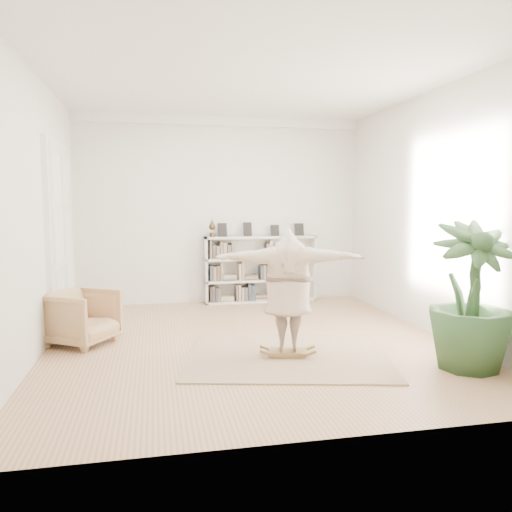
{
  "coord_description": "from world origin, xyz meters",
  "views": [
    {
      "loc": [
        -1.3,
        -6.73,
        1.93
      ],
      "look_at": [
        0.16,
        0.4,
        1.17
      ],
      "focal_mm": 35.0,
      "sensor_mm": 36.0,
      "label": 1
    }
  ],
  "objects": [
    {
      "name": "armchair",
      "position": [
        -2.3,
        0.35,
        0.38
      ],
      "size": [
        1.13,
        1.12,
        0.75
      ],
      "primitive_type": "imported",
      "rotation": [
        0.0,
        0.0,
        1.01
      ],
      "color": "#A98159",
      "rests_on": "floor"
    },
    {
      "name": "rug",
      "position": [
        0.33,
        -0.78,
        0.01
      ],
      "size": [
        2.88,
        2.5,
        0.02
      ],
      "primitive_type": "cube",
      "rotation": [
        0.0,
        0.0,
        -0.22
      ],
      "color": "tan",
      "rests_on": "floor"
    },
    {
      "name": "bookshelf",
      "position": [
        0.74,
        2.82,
        0.64
      ],
      "size": [
        2.2,
        0.35,
        1.64
      ],
      "color": "silver",
      "rests_on": "floor"
    },
    {
      "name": "person",
      "position": [
        0.33,
        -0.78,
        0.89
      ],
      "size": [
        1.95,
        0.91,
        1.53
      ],
      "primitive_type": "imported",
      "rotation": [
        0.0,
        0.0,
        2.92
      ],
      "color": "#C6AB94",
      "rests_on": "rocker_board"
    },
    {
      "name": "rocker_board",
      "position": [
        0.33,
        -0.78,
        0.07
      ],
      "size": [
        0.54,
        0.39,
        0.1
      ],
      "rotation": [
        0.0,
        0.0,
        -0.22
      ],
      "color": "olive",
      "rests_on": "rug"
    },
    {
      "name": "floor",
      "position": [
        0.0,
        0.0,
        0.0
      ],
      "size": [
        6.0,
        6.0,
        0.0
      ],
      "primitive_type": "plane",
      "color": "#9E7451",
      "rests_on": "ground"
    },
    {
      "name": "room_shell",
      "position": [
        0.0,
        2.94,
        3.51
      ],
      "size": [
        6.0,
        6.0,
        6.0
      ],
      "color": "silver",
      "rests_on": "floor"
    },
    {
      "name": "doors",
      "position": [
        -2.7,
        1.3,
        1.4
      ],
      "size": [
        0.09,
        1.78,
        2.92
      ],
      "color": "white",
      "rests_on": "floor"
    },
    {
      "name": "houseplant",
      "position": [
        2.3,
        -1.64,
        0.87
      ],
      "size": [
        1.02,
        1.02,
        1.74
      ],
      "primitive_type": "imported",
      "rotation": [
        0.0,
        0.0,
        -0.05
      ],
      "color": "#2B4C26",
      "rests_on": "floor"
    }
  ]
}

